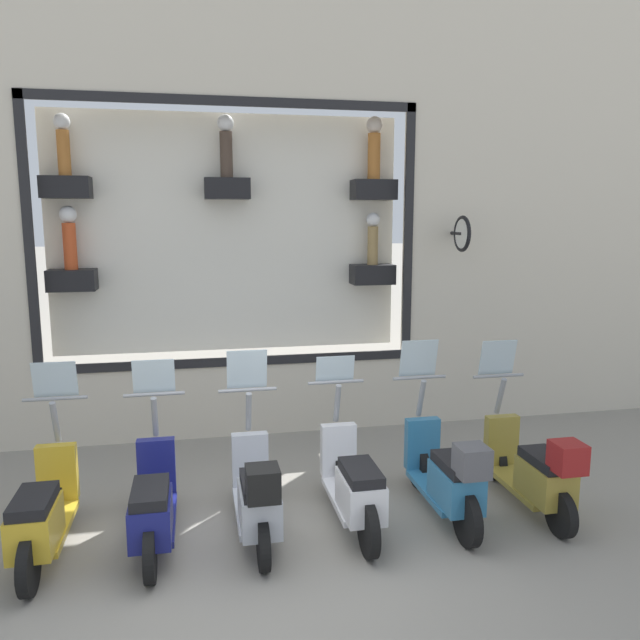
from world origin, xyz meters
The scene contains 8 objects.
ground_plane centered at (0.00, 0.00, 0.00)m, with size 120.00×120.00×0.00m, color gray.
building_facade centered at (3.60, 0.00, 4.26)m, with size 1.17×36.00×8.37m.
scooter_olive_0 centered at (0.54, -2.87, 0.46)m, with size 1.79×0.61×1.64m.
scooter_teal_1 centered at (0.55, -1.93, 0.48)m, with size 1.80×0.60×1.68m.
scooter_white_2 centered at (0.60, -0.98, 0.43)m, with size 1.80×0.60×1.54m.
scooter_silver_3 centered at (0.54, -0.04, 0.46)m, with size 1.79×0.61×1.65m.
scooter_navy_4 centered at (0.60, 0.91, 0.42)m, with size 1.79×0.60×1.59m.
scooter_yellow_5 centered at (0.60, 1.86, 0.42)m, with size 1.80×0.61×1.61m.
Camera 1 is at (-4.94, 0.47, 3.03)m, focal length 35.00 mm.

